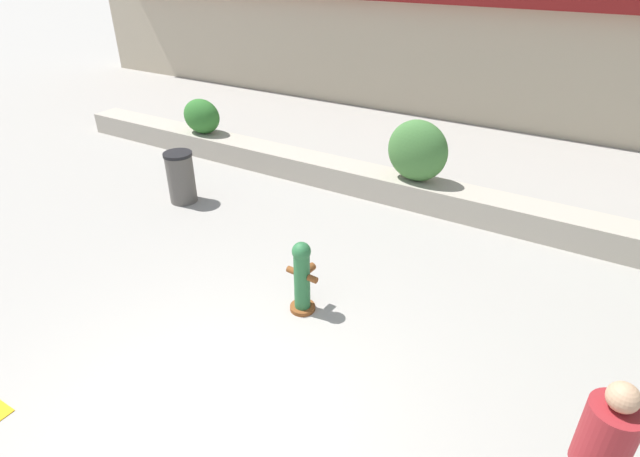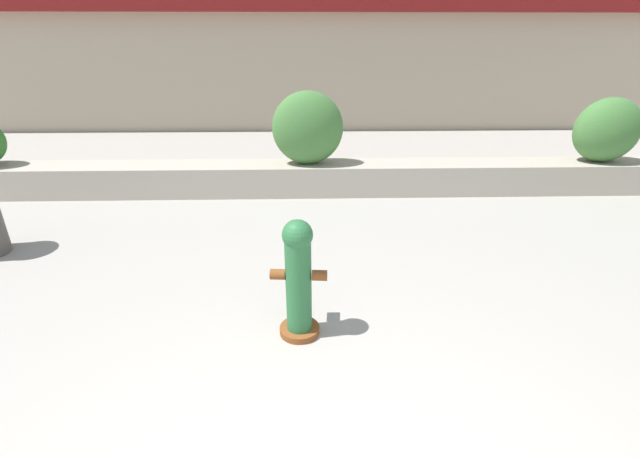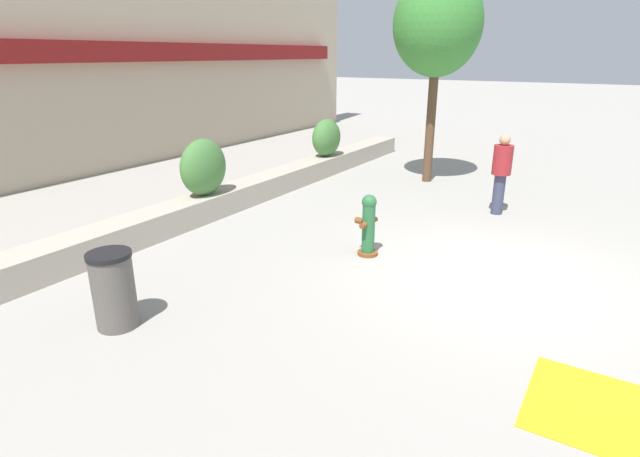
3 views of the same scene
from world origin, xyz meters
name	(u,v)px [view 2 (image 2 of 3)]	position (x,y,z in m)	size (l,w,h in m)	color
planter_wall_low	(313,178)	(0.00, 6.00, 0.25)	(18.00, 0.70, 0.50)	#ADA393
hedge_bush_1	(308,128)	(-0.09, 6.00, 1.09)	(1.15, 0.67, 1.17)	#427538
hedge_bush_2	(607,130)	(4.87, 6.00, 1.03)	(1.09, 0.69, 1.06)	#427538
fire_hydrant	(298,278)	(-0.18, 2.13, 0.55)	(0.48, 0.44, 1.08)	brown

